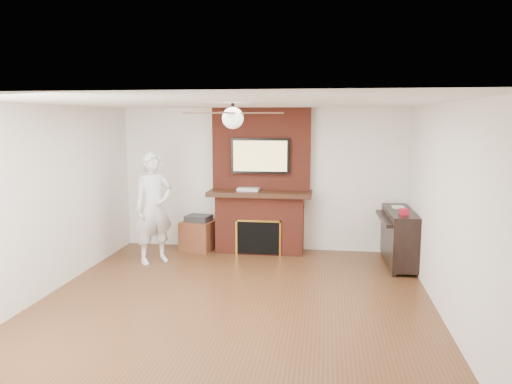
# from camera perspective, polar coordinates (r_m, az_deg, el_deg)

# --- Properties ---
(room_shell) EXTENTS (5.36, 5.86, 2.86)m
(room_shell) POSITION_cam_1_polar(r_m,az_deg,el_deg) (6.14, -2.60, -1.59)
(room_shell) COLOR #4F2D17
(room_shell) RESTS_ON ground
(fireplace) EXTENTS (1.78, 0.64, 2.50)m
(fireplace) POSITION_cam_1_polar(r_m,az_deg,el_deg) (8.67, 0.53, -0.35)
(fireplace) COLOR maroon
(fireplace) RESTS_ON ground
(tv) EXTENTS (1.00, 0.08, 0.60)m
(tv) POSITION_cam_1_polar(r_m,az_deg,el_deg) (8.55, 0.49, 4.14)
(tv) COLOR black
(tv) RESTS_ON fireplace
(ceiling_fan) EXTENTS (1.21, 1.21, 0.31)m
(ceiling_fan) POSITION_cam_1_polar(r_m,az_deg,el_deg) (6.05, -2.67, 8.55)
(ceiling_fan) COLOR black
(ceiling_fan) RESTS_ON room_shell
(person) EXTENTS (0.78, 0.77, 1.79)m
(person) POSITION_cam_1_polar(r_m,az_deg,el_deg) (8.16, -11.63, -1.78)
(person) COLOR silver
(person) RESTS_ON ground
(side_table) EXTENTS (0.63, 0.63, 0.62)m
(side_table) POSITION_cam_1_polar(r_m,az_deg,el_deg) (8.95, -6.56, -4.76)
(side_table) COLOR brown
(side_table) RESTS_ON ground
(piano) EXTENTS (0.53, 1.36, 0.97)m
(piano) POSITION_cam_1_polar(r_m,az_deg,el_deg) (8.24, 16.01, -4.84)
(piano) COLOR black
(piano) RESTS_ON ground
(cable_box) EXTENTS (0.38, 0.23, 0.05)m
(cable_box) POSITION_cam_1_polar(r_m,az_deg,el_deg) (8.59, -0.88, 0.31)
(cable_box) COLOR silver
(cable_box) RESTS_ON fireplace
(candle_orange) EXTENTS (0.07, 0.07, 0.14)m
(candle_orange) POSITION_cam_1_polar(r_m,az_deg,el_deg) (8.71, -1.27, -6.54)
(candle_orange) COLOR #BB3B16
(candle_orange) RESTS_ON ground
(candle_green) EXTENTS (0.07, 0.07, 0.10)m
(candle_green) POSITION_cam_1_polar(r_m,az_deg,el_deg) (8.63, 0.02, -6.82)
(candle_green) COLOR #337F32
(candle_green) RESTS_ON ground
(candle_cream) EXTENTS (0.07, 0.07, 0.12)m
(candle_cream) POSITION_cam_1_polar(r_m,az_deg,el_deg) (8.63, 1.13, -6.75)
(candle_cream) COLOR beige
(candle_cream) RESTS_ON ground
(candle_blue) EXTENTS (0.05, 0.05, 0.09)m
(candle_blue) POSITION_cam_1_polar(r_m,az_deg,el_deg) (8.61, 1.80, -6.88)
(candle_blue) COLOR #2F488D
(candle_blue) RESTS_ON ground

